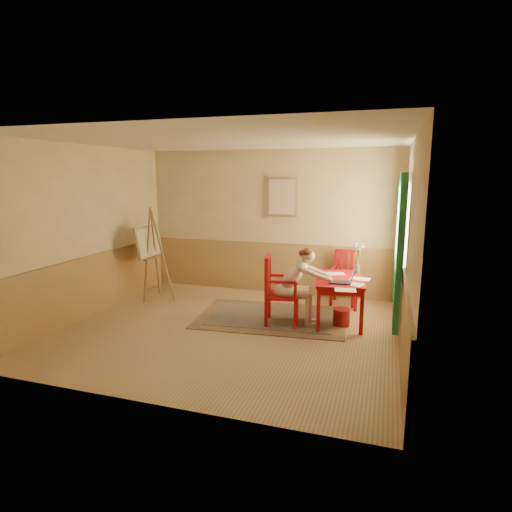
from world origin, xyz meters
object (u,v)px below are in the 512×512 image
(chair_left, at_px, (278,290))
(laptop, at_px, (344,280))
(table, at_px, (339,283))
(figure, at_px, (297,283))
(easel, at_px, (150,245))
(chair_back, at_px, (345,277))

(chair_left, distance_m, laptop, 1.02)
(table, bearing_deg, chair_left, -155.63)
(table, bearing_deg, figure, -148.51)
(chair_left, xyz_separation_m, easel, (-2.62, 0.61, 0.49))
(table, distance_m, easel, 3.54)
(chair_left, distance_m, figure, 0.32)
(laptop, bearing_deg, table, 107.83)
(chair_back, distance_m, laptop, 1.38)
(chair_left, height_order, chair_back, chair_left)
(figure, bearing_deg, easel, 168.86)
(table, xyz_separation_m, figure, (-0.60, -0.37, 0.05))
(chair_left, bearing_deg, figure, 6.60)
(figure, distance_m, laptop, 0.71)
(chair_left, xyz_separation_m, figure, (0.29, 0.03, 0.13))
(chair_back, relative_size, easel, 0.56)
(figure, height_order, easel, easel)
(table, xyz_separation_m, laptop, (0.10, -0.32, 0.14))
(chair_left, height_order, easel, easel)
(figure, xyz_separation_m, easel, (-2.91, 0.57, 0.35))
(table, distance_m, figure, 0.71)
(chair_left, xyz_separation_m, chair_back, (0.87, 1.42, -0.06))
(table, xyz_separation_m, chair_back, (-0.02, 1.02, -0.14))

